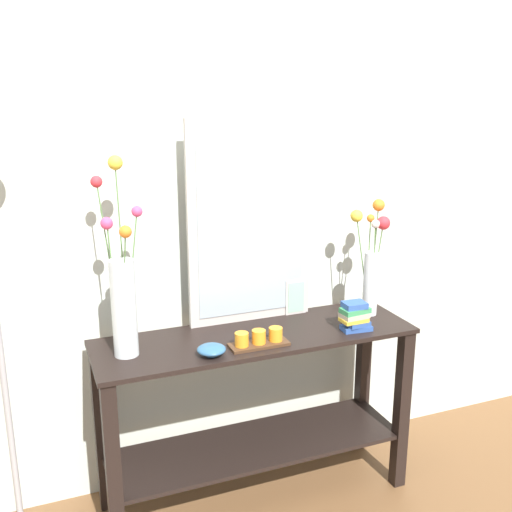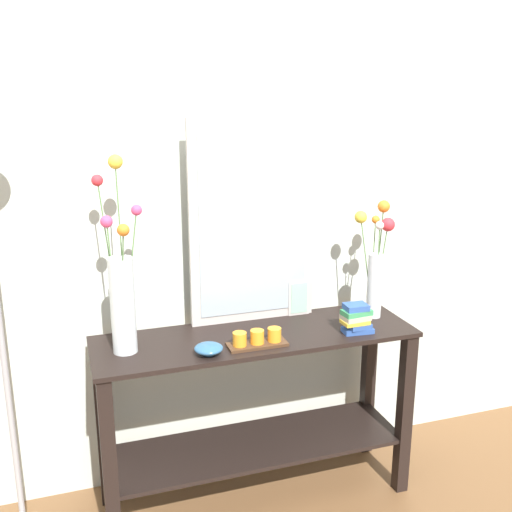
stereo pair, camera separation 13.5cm
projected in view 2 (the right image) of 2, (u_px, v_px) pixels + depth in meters
name	position (u px, v px, depth m)	size (l,w,h in m)	color
ground_plane	(256.00, 496.00, 2.75)	(7.00, 6.00, 0.02)	brown
wall_back	(233.00, 192.00, 2.69)	(6.40, 0.08, 2.70)	beige
console_table	(256.00, 397.00, 2.62)	(1.37, 0.41, 0.79)	black
mirror_leaning	(253.00, 222.00, 2.59)	(0.56, 0.03, 0.89)	#B7B2AD
tall_vase_left	(122.00, 291.00, 2.31)	(0.18, 0.22, 0.77)	silver
vase_right	(376.00, 264.00, 2.69)	(0.17, 0.12, 0.53)	silver
candle_tray	(257.00, 339.00, 2.42)	(0.24, 0.09, 0.07)	#472D1C
picture_frame_small	(299.00, 298.00, 2.74)	(0.10, 0.01, 0.17)	#B7B2AD
decorative_bowl	(209.00, 349.00, 2.34)	(0.11, 0.11, 0.04)	#2D5B84
book_stack	(357.00, 319.00, 2.55)	(0.14, 0.09, 0.13)	#2D519E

